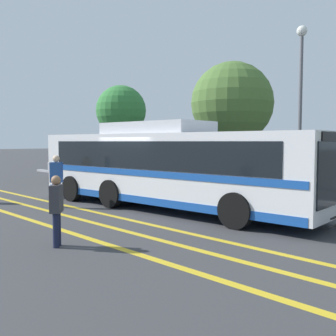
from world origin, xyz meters
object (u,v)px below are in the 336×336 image
at_px(street_lamp, 301,87).
at_px(transit_bus, 168,166).
at_px(parked_car_1, 145,173).
at_px(tree_0, 121,111).
at_px(tree_1, 232,103).
at_px(parked_car_0, 80,167).
at_px(pedestrian_1, 56,207).
at_px(pedestrian_0, 56,178).

bearing_deg(street_lamp, transit_bus, -110.48).
xyz_separation_m(parked_car_1, street_lamp, (7.11, 2.14, 3.81)).
xyz_separation_m(parked_car_1, tree_0, (-7.60, 4.37, 3.78)).
height_order(parked_car_1, tree_1, tree_1).
bearing_deg(parked_car_0, street_lamp, 96.63).
bearing_deg(parked_car_1, pedestrian_1, -143.92).
distance_m(pedestrian_0, tree_0, 14.62).
distance_m(parked_car_1, pedestrian_0, 6.38).
height_order(parked_car_0, parked_car_1, parked_car_1).
bearing_deg(pedestrian_1, pedestrian_0, -166.31).
bearing_deg(parked_car_0, tree_1, 106.25).
bearing_deg(street_lamp, tree_1, 164.66).
distance_m(parked_car_1, pedestrian_1, 11.02).
bearing_deg(transit_bus, parked_car_0, -111.95).
bearing_deg(pedestrian_0, parked_car_1, 66.98).
bearing_deg(parked_car_1, parked_car_0, 84.10).
distance_m(parked_car_1, tree_0, 9.55).
bearing_deg(tree_0, tree_1, -5.82).
bearing_deg(parked_car_0, transit_bus, 71.75).
relative_size(parked_car_1, pedestrian_0, 2.27).
bearing_deg(transit_bus, tree_1, -165.97).
xyz_separation_m(parked_car_0, tree_0, (-0.83, 3.95, 3.78)).
xyz_separation_m(parked_car_1, tree_1, (2.85, 3.30, 3.51)).
xyz_separation_m(pedestrian_0, street_lamp, (5.03, 8.16, 3.49)).
distance_m(parked_car_1, tree_1, 5.60).
distance_m(tree_0, tree_1, 10.51).
height_order(pedestrian_1, tree_0, tree_0).
relative_size(street_lamp, tree_0, 1.10).
bearing_deg(transit_bus, pedestrian_1, 14.91).
distance_m(pedestrian_0, street_lamp, 10.20).
bearing_deg(pedestrian_1, parked_car_1, 170.79).
relative_size(pedestrian_1, street_lamp, 0.23).
relative_size(transit_bus, street_lamp, 1.66).
relative_size(pedestrian_1, tree_0, 0.25).
bearing_deg(tree_0, parked_car_1, -29.88).
distance_m(parked_car_0, tree_0, 5.53).
distance_m(transit_bus, pedestrian_0, 3.99).
bearing_deg(transit_bus, pedestrian_0, -52.49).
height_order(parked_car_1, tree_0, tree_0).
distance_m(transit_bus, pedestrian_1, 5.58).
height_order(parked_car_1, pedestrian_0, pedestrian_0).
height_order(transit_bus, parked_car_1, transit_bus).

